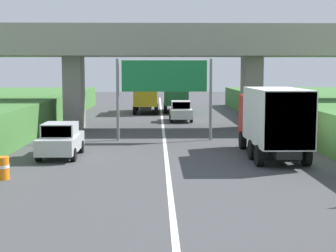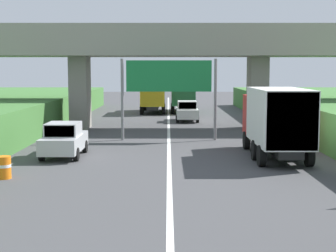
% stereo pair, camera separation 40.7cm
% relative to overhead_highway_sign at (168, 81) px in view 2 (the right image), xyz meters
% --- Properties ---
extents(lane_centre_stripe, '(0.20, 99.01, 0.01)m').
position_rel_overhead_highway_sign_xyz_m(lane_centre_stripe, '(0.00, -1.00, -3.64)').
color(lane_centre_stripe, white).
rests_on(lane_centre_stripe, ground).
extents(overpass_bridge, '(40.00, 4.80, 7.49)m').
position_rel_overhead_highway_sign_xyz_m(overpass_bridge, '(0.00, 6.37, 1.97)').
color(overpass_bridge, gray).
rests_on(overpass_bridge, ground).
extents(overhead_highway_sign, '(5.88, 0.18, 4.99)m').
position_rel_overhead_highway_sign_xyz_m(overhead_highway_sign, '(0.00, 0.00, 0.00)').
color(overhead_highway_sign, slate).
rests_on(overhead_highway_sign, ground).
extents(truck_yellow, '(2.44, 7.30, 3.44)m').
position_rel_overhead_highway_sign_xyz_m(truck_yellow, '(-1.55, 20.38, -1.71)').
color(truck_yellow, black).
rests_on(truck_yellow, ground).
extents(truck_green, '(2.44, 7.30, 3.44)m').
position_rel_overhead_highway_sign_xyz_m(truck_green, '(1.47, 21.22, -1.71)').
color(truck_green, black).
rests_on(truck_green, ground).
extents(truck_red, '(2.44, 7.30, 3.44)m').
position_rel_overhead_highway_sign_xyz_m(truck_red, '(5.21, -6.39, -1.71)').
color(truck_red, black).
rests_on(truck_red, ground).
extents(car_white, '(1.86, 4.10, 1.72)m').
position_rel_overhead_highway_sign_xyz_m(car_white, '(1.55, 11.62, -2.79)').
color(car_white, silver).
rests_on(car_white, ground).
extents(car_silver, '(1.86, 4.10, 1.72)m').
position_rel_overhead_highway_sign_xyz_m(car_silver, '(-5.24, -6.06, -2.79)').
color(car_silver, '#B2B5B7').
rests_on(car_silver, ground).
extents(construction_barrel_3, '(0.57, 0.57, 0.90)m').
position_rel_overhead_highway_sign_xyz_m(construction_barrel_3, '(-6.59, -11.24, -3.19)').
color(construction_barrel_3, orange).
rests_on(construction_barrel_3, ground).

